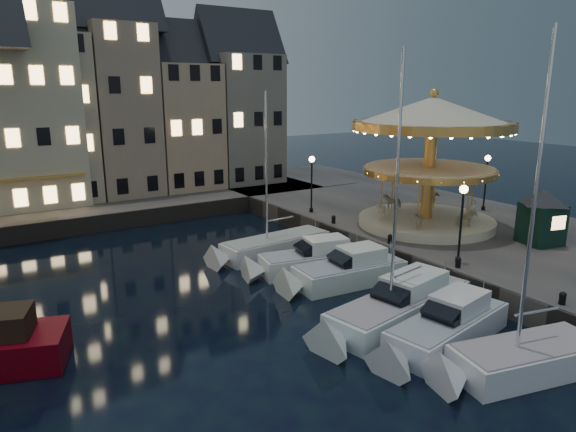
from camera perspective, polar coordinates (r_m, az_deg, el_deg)
ground at (r=23.64m, az=8.60°, el=-11.89°), size 160.00×160.00×0.00m
quay_east at (r=36.96m, az=19.02°, el=-1.84°), size 16.00×56.00×1.30m
quay_north at (r=45.32m, az=-23.87°, el=0.56°), size 44.00×12.00×1.30m
quaywall_e at (r=31.28m, az=9.76°, el=-4.09°), size 0.15×44.00×1.30m
quaywall_n at (r=39.91m, az=-19.66°, el=-0.75°), size 48.00×0.15×1.30m
streetlamp_b at (r=27.96m, az=18.76°, el=0.35°), size 0.44×0.44×4.17m
streetlamp_c at (r=37.67m, az=2.65°, el=4.46°), size 0.44×0.44×4.17m
streetlamp_d at (r=40.96m, az=21.18°, el=4.31°), size 0.44×0.44×4.17m
bollard_a at (r=25.02m, az=28.21°, el=-7.99°), size 0.30×0.30×0.57m
bollard_b at (r=27.85m, az=18.39°, el=-4.85°), size 0.30×0.30×0.57m
bollard_c at (r=31.05m, az=11.28°, el=-2.46°), size 0.30×0.30×0.57m
bollard_d at (r=35.06m, az=5.09°, el=-0.34°), size 0.30×0.30×0.57m
townhouse_nc at (r=46.30m, az=-25.28°, el=10.88°), size 6.82×8.00×14.80m
townhouse_nd at (r=47.40m, az=-18.32°, el=12.15°), size 5.50×8.00×15.80m
townhouse_ne at (r=49.11m, az=-11.93°, el=10.83°), size 6.16×8.00×12.80m
townhouse_nf at (r=51.54m, az=-5.54°, el=11.76°), size 6.82×8.00×13.80m
motorboat_a at (r=21.20m, az=23.96°, el=-14.62°), size 6.91×3.58×11.40m
motorboat_b at (r=22.41m, az=16.82°, el=-12.08°), size 7.51×3.32×2.15m
motorboat_c at (r=23.91m, az=11.88°, el=-9.94°), size 9.25×3.90×12.23m
motorboat_d at (r=27.79m, az=6.14°, el=-6.34°), size 7.17×2.85×2.15m
motorboat_e at (r=29.41m, az=2.14°, el=-5.09°), size 7.26×3.31×2.15m
motorboat_f at (r=32.26m, az=-2.14°, el=-3.55°), size 8.33×2.79×11.01m
carousel at (r=34.66m, az=15.64°, el=8.44°), size 10.23×10.23×8.95m
ticket_kiosk at (r=33.44m, az=26.50°, el=0.89°), size 3.19×3.19×3.74m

